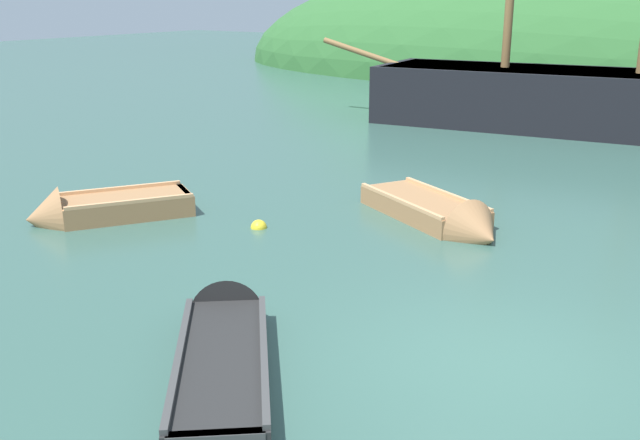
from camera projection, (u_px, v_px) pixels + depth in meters
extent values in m
plane|color=#33564C|center=(493.00, 363.00, 8.68)|extent=(120.00, 120.00, 0.00)
ellipsoid|color=#2D602D|center=(589.00, 72.00, 40.71)|extent=(43.94, 22.09, 12.97)
cube|color=black|center=(572.00, 113.00, 23.49)|extent=(12.87, 5.10, 2.68)
cube|color=#997A51|center=(576.00, 72.00, 23.11)|extent=(12.34, 4.75, 0.10)
cylinder|color=olive|center=(361.00, 52.00, 26.29)|extent=(2.95, 0.51, 0.97)
cube|color=#9E7047|center=(127.00, 209.00, 14.41)|extent=(2.34, 2.71, 0.52)
cone|color=#9E7047|center=(43.00, 218.00, 13.82)|extent=(1.30, 1.15, 1.14)
cube|color=tan|center=(186.00, 199.00, 14.84)|extent=(0.97, 0.69, 0.36)
cube|color=tan|center=(103.00, 202.00, 14.19)|extent=(1.02, 0.75, 0.05)
cube|color=tan|center=(148.00, 197.00, 14.52)|extent=(1.02, 0.75, 0.05)
cube|color=tan|center=(121.00, 188.00, 14.82)|extent=(1.38, 2.07, 0.07)
cube|color=tan|center=(130.00, 202.00, 13.84)|extent=(1.38, 2.07, 0.07)
cube|color=black|center=(222.00, 372.00, 8.31)|extent=(2.75, 3.08, 0.40)
cone|color=black|center=(228.00, 303.00, 10.16)|extent=(1.24, 1.20, 0.98)
cube|color=#3B3B3B|center=(224.00, 339.00, 8.79)|extent=(0.85, 0.73, 0.05)
cube|color=#3B3B3B|center=(220.00, 385.00, 7.75)|extent=(0.85, 0.73, 0.05)
cube|color=#3B3B3B|center=(264.00, 352.00, 8.29)|extent=(1.97, 2.44, 0.07)
cube|color=#3B3B3B|center=(179.00, 355.00, 8.21)|extent=(1.97, 2.44, 0.07)
cube|color=#9E7047|center=(423.00, 210.00, 14.40)|extent=(3.03, 2.40, 0.48)
cone|color=#9E7047|center=(481.00, 235.00, 12.91)|extent=(1.15, 1.32, 1.13)
cube|color=tan|center=(386.00, 191.00, 15.52)|extent=(0.62, 0.99, 0.33)
cube|color=tan|center=(438.00, 208.00, 13.93)|extent=(0.69, 1.04, 0.05)
cube|color=tan|center=(409.00, 196.00, 14.76)|extent=(0.69, 1.04, 0.05)
cube|color=tan|center=(400.00, 201.00, 14.07)|extent=(2.44, 1.40, 0.07)
cube|color=tan|center=(446.00, 194.00, 14.56)|extent=(2.44, 1.40, 0.07)
sphere|color=yellow|center=(259.00, 228.00, 13.71)|extent=(0.31, 0.31, 0.31)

